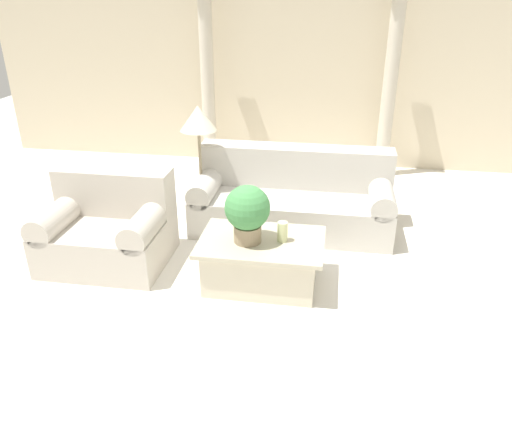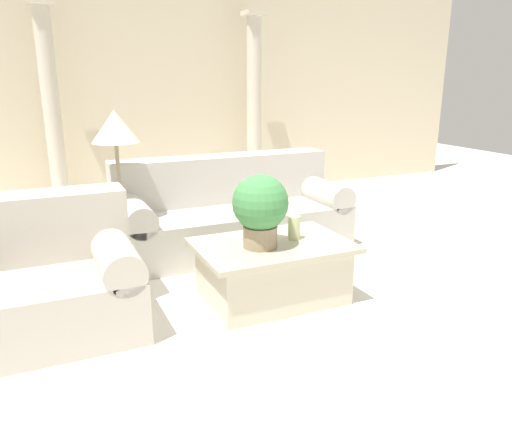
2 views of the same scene
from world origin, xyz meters
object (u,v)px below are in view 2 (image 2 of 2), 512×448
potted_plant (260,207)px  floor_lamp (115,133)px  coffee_table (272,271)px  sofa_long (230,212)px  loveseat (44,278)px

potted_plant → floor_lamp: bearing=121.0°
potted_plant → floor_lamp: 1.60m
coffee_table → potted_plant: (-0.12, -0.04, 0.53)m
sofa_long → floor_lamp: size_ratio=1.61×
coffee_table → floor_lamp: size_ratio=0.83×
sofa_long → potted_plant: potted_plant is taller
sofa_long → potted_plant: bearing=-102.2°
potted_plant → floor_lamp: floor_lamp is taller
sofa_long → loveseat: same height
loveseat → coffee_table: 1.65m
potted_plant → floor_lamp: (-0.79, 1.32, 0.45)m
loveseat → potted_plant: 1.58m
loveseat → floor_lamp: bearing=55.8°
sofa_long → loveseat: (-1.80, -1.10, 0.01)m
coffee_table → floor_lamp: floor_lamp is taller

